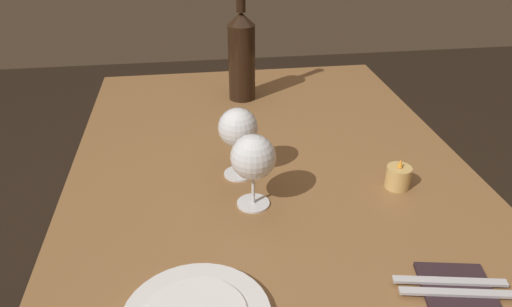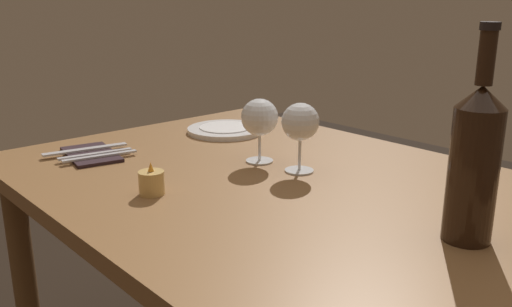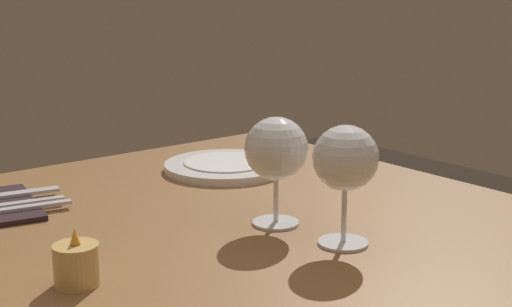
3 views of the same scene
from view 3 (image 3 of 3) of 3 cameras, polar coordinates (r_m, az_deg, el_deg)
name	(u,v)px [view 3 (image 3 of 3)]	position (r m, az deg, el deg)	size (l,w,h in m)	color
wine_glass_left	(346,160)	(0.93, 6.98, -0.53)	(0.08, 0.08, 0.16)	white
wine_glass_right	(276,151)	(1.01, 1.58, 0.20)	(0.09, 0.09, 0.15)	white
votive_candle	(77,266)	(0.86, -13.78, -8.48)	(0.05, 0.05, 0.07)	#DBB266
dinner_plate	(226,166)	(1.32, -2.35, -0.99)	(0.22, 0.22, 0.02)	white
fork_inner	(3,206)	(1.15, -19.09, -3.86)	(0.05, 0.18, 0.00)	silver
fork_outer	(9,210)	(1.12, -18.65, -4.17)	(0.05, 0.18, 0.00)	silver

